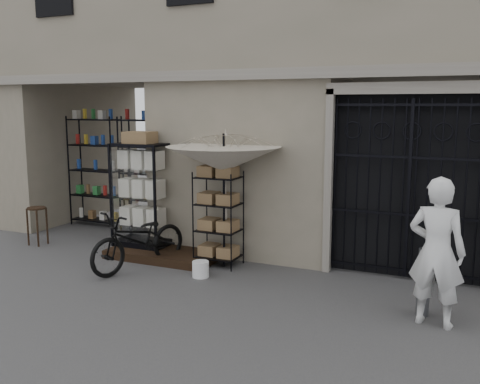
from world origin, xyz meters
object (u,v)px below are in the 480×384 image
at_px(market_umbrella, 224,152).
at_px(white_bucket, 201,269).
at_px(bicycle, 141,268).
at_px(wooden_stool, 37,225).
at_px(steel_bollard, 424,282).
at_px(display_cabinet, 142,200).
at_px(wire_rack, 218,220).
at_px(shopkeeper, 432,324).

distance_m(market_umbrella, white_bucket, 1.96).
height_order(market_umbrella, bicycle, market_umbrella).
distance_m(white_bucket, bicycle, 1.15).
relative_size(market_umbrella, wooden_stool, 3.62).
bearing_deg(bicycle, steel_bollard, 14.32).
distance_m(market_umbrella, bicycle, 2.43).
bearing_deg(market_umbrella, bicycle, -151.74).
height_order(display_cabinet, market_umbrella, market_umbrella).
distance_m(display_cabinet, wire_rack, 1.65).
bearing_deg(display_cabinet, wooden_stool, 170.71).
bearing_deg(white_bucket, wooden_stool, 173.02).
bearing_deg(wooden_stool, wire_rack, 3.51).
relative_size(market_umbrella, shopkeeper, 1.45).
xyz_separation_m(wire_rack, wooden_stool, (-3.88, -0.24, -0.40)).
height_order(bicycle, steel_bollard, bicycle).
xyz_separation_m(display_cabinet, wire_rack, (1.64, -0.11, -0.21)).
distance_m(steel_bollard, shopkeeper, 0.54).
distance_m(bicycle, wooden_stool, 2.84).
height_order(bicycle, shopkeeper, bicycle).
bearing_deg(steel_bollard, wire_rack, 164.81).
bearing_deg(market_umbrella, wire_rack, 156.27).
xyz_separation_m(white_bucket, shopkeeper, (3.58, -0.47, -0.13)).
bearing_deg(display_cabinet, market_umbrella, -23.40).
xyz_separation_m(market_umbrella, wooden_stool, (-4.02, -0.18, -1.57)).
height_order(white_bucket, wooden_stool, wooden_stool).
height_order(display_cabinet, steel_bollard, display_cabinet).
xyz_separation_m(white_bucket, bicycle, (-1.15, -0.02, -0.13)).
height_order(wire_rack, market_umbrella, market_umbrella).
height_order(white_bucket, steel_bollard, steel_bollard).
xyz_separation_m(wire_rack, market_umbrella, (0.13, -0.06, 1.17)).
relative_size(display_cabinet, wooden_stool, 2.73).
relative_size(bicycle, steel_bollard, 2.13).
bearing_deg(wire_rack, display_cabinet, 158.82).
bearing_deg(white_bucket, market_umbrella, 80.84).
bearing_deg(bicycle, wire_rack, 50.12).
xyz_separation_m(bicycle, steel_bollard, (4.57, -0.21, 0.46)).
bearing_deg(bicycle, display_cabinet, 138.53).
bearing_deg(wire_rack, steel_bollard, -32.62).
bearing_deg(shopkeeper, display_cabinet, -5.51).
xyz_separation_m(market_umbrella, white_bucket, (-0.11, -0.66, -1.84)).
bearing_deg(wire_rack, white_bucket, -105.16).
bearing_deg(wooden_stool, white_bucket, -6.98).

